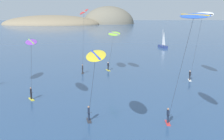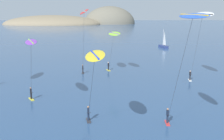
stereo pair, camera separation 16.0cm
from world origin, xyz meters
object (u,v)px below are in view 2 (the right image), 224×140
object	(u,v)px
kitesurfer_purple	(31,47)
kitesurfer_white	(202,19)
kitesurfer_lime	(114,37)
kitesurfer_yellow	(94,61)
sailboat_near	(163,45)
kitesurfer_red	(84,17)
kitesurfer_blue	(190,27)

from	to	relation	value
kitesurfer_purple	kitesurfer_white	world-z (taller)	kitesurfer_white
kitesurfer_lime	kitesurfer_yellow	world-z (taller)	kitesurfer_yellow
sailboat_near	kitesurfer_white	size ratio (longest dim) A/B	0.51
kitesurfer_red	kitesurfer_lime	size ratio (longest dim) A/B	1.52
kitesurfer_red	kitesurfer_purple	xyz separation A→B (m)	(-5.22, -13.76, -3.20)
kitesurfer_red	kitesurfer_yellow	world-z (taller)	kitesurfer_red
kitesurfer_red	kitesurfer_white	xyz separation A→B (m)	(18.34, -3.52, -0.27)
kitesurfer_blue	kitesurfer_white	bearing A→B (deg)	69.25
kitesurfer_purple	kitesurfer_lime	bearing A→B (deg)	60.88
kitesurfer_white	kitesurfer_yellow	size ratio (longest dim) A/B	1.33
kitesurfer_lime	kitesurfer_white	world-z (taller)	kitesurfer_white
kitesurfer_purple	sailboat_near	bearing A→B (deg)	64.24
kitesurfer_yellow	sailboat_near	bearing A→B (deg)	73.82
sailboat_near	kitesurfer_lime	world-z (taller)	kitesurfer_lime
kitesurfer_purple	kitesurfer_yellow	bearing A→B (deg)	-49.84
kitesurfer_blue	sailboat_near	bearing A→B (deg)	80.61
kitesurfer_lime	kitesurfer_purple	bearing A→B (deg)	-119.12
kitesurfer_red	kitesurfer_blue	size ratio (longest dim) A/B	1.03
kitesurfer_white	kitesurfer_lime	bearing A→B (deg)	148.63
kitesurfer_red	kitesurfer_white	world-z (taller)	kitesurfer_red
sailboat_near	kitesurfer_white	distance (m)	46.33
kitesurfer_lime	kitesurfer_yellow	xyz separation A→B (m)	(-2.30, -27.77, 0.52)
kitesurfer_yellow	kitesurfer_purple	bearing A→B (deg)	130.16
kitesurfer_red	kitesurfer_blue	world-z (taller)	kitesurfer_red
kitesurfer_blue	kitesurfer_white	distance (m)	21.49
kitesurfer_lime	kitesurfer_blue	size ratio (longest dim) A/B	0.68
kitesurfer_red	sailboat_near	bearing A→B (deg)	62.67
kitesurfer_red	kitesurfer_white	bearing A→B (deg)	-10.86
kitesurfer_red	kitesurfer_yellow	bearing A→B (deg)	-83.31
sailboat_near	kitesurfer_lime	bearing A→B (deg)	-114.02
kitesurfer_white	kitesurfer_blue	bearing A→B (deg)	-110.75
kitesurfer_purple	kitesurfer_white	xyz separation A→B (m)	(23.56, 10.24, 2.94)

